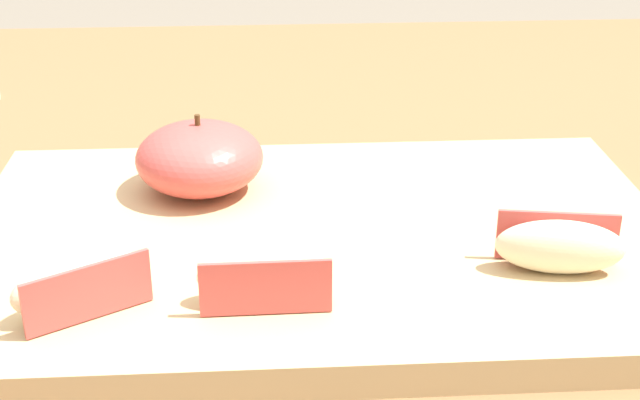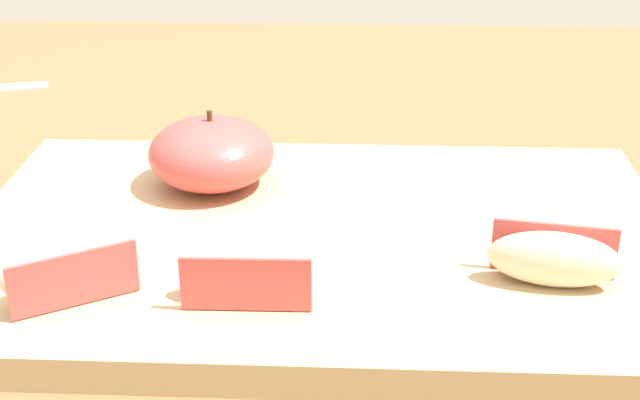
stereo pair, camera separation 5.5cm
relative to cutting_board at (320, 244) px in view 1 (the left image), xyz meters
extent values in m
cube|color=brown|center=(-0.03, 0.10, -0.02)|extent=(1.27, 0.97, 0.03)
cube|color=tan|center=(0.00, 0.00, 0.00)|extent=(0.43, 0.29, 0.02)
ellipsoid|color=#D14C47|center=(-0.08, 0.06, 0.03)|extent=(0.08, 0.08, 0.05)
cylinder|color=#4C3319|center=(-0.08, 0.06, 0.06)|extent=(0.00, 0.00, 0.01)
ellipsoid|color=beige|center=(0.13, -0.06, 0.03)|extent=(0.07, 0.03, 0.03)
cube|color=#D14C47|center=(0.13, -0.05, 0.03)|extent=(0.07, 0.01, 0.03)
ellipsoid|color=beige|center=(-0.03, -0.08, 0.03)|extent=(0.07, 0.02, 0.03)
cube|color=#D14C47|center=(-0.03, -0.09, 0.03)|extent=(0.07, 0.00, 0.03)
ellipsoid|color=beige|center=(-0.13, -0.08, 0.03)|extent=(0.07, 0.06, 0.03)
cube|color=#D14C47|center=(-0.12, -0.09, 0.03)|extent=(0.06, 0.04, 0.03)
camera|label=1|loc=(-0.03, -0.50, 0.26)|focal=51.79mm
camera|label=2|loc=(0.02, -0.50, 0.26)|focal=51.79mm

